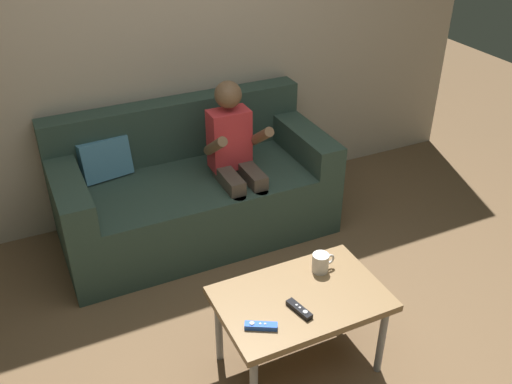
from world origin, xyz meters
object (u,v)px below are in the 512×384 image
Objects in this scene: couch at (192,190)px; game_remote_black_near_edge at (299,309)px; coffee_table at (301,304)px; person_seated_on_couch at (236,156)px; coffee_mug at (321,263)px; game_remote_blue_center at (261,326)px.

game_remote_black_near_edge is (0.00, -1.39, 0.16)m from couch.
coffee_table is (0.06, -1.31, 0.10)m from couch.
game_remote_black_near_edge is at bearing -89.88° from couch.
game_remote_black_near_edge is at bearing -100.57° from person_seated_on_couch.
couch is at bearing 141.71° from person_seated_on_couch.
game_remote_black_near_edge reaches higher than coffee_table.
coffee_table is 6.48× the size of coffee_mug.
coffee_table is at bearing 22.00° from game_remote_blue_center.
game_remote_black_near_edge is at bearing -124.53° from coffee_table.
person_seated_on_couch reaches higher than coffee_table.
game_remote_black_near_edge and game_remote_blue_center have the same top height.
couch is 1.23m from coffee_mug.
game_remote_blue_center is at bearing -97.78° from couch.
couch is at bearing 90.12° from game_remote_black_near_edge.
game_remote_blue_center is (-0.19, -1.41, 0.16)m from couch.
game_remote_blue_center is (-0.25, -0.10, 0.06)m from coffee_table.
game_remote_blue_center is at bearing -108.93° from person_seated_on_couch.
coffee_table is at bearing -145.14° from coffee_mug.
coffee_table is at bearing -98.49° from person_seated_on_couch.
person_seated_on_couch is 1.24m from game_remote_black_near_edge.
coffee_mug reaches higher than game_remote_blue_center.
game_remote_blue_center is (-0.20, -0.02, 0.00)m from game_remote_black_near_edge.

